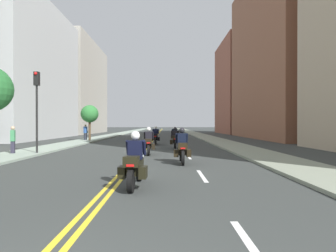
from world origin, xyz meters
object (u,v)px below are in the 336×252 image
object	(u,v)px
motorcycle_1	(182,149)
motorcycle_5	(175,135)
motorcycle_4	(156,137)
traffic_light_near	(37,97)
pedestrian_0	(85,132)
motorcycle_0	(135,165)
motorcycle_2	(149,143)
pedestrian_1	(13,140)
street_tree_1	(90,114)
motorcycle_3	(175,140)

from	to	relation	value
motorcycle_1	motorcycle_5	world-z (taller)	motorcycle_1
motorcycle_1	motorcycle_4	xyz separation A→B (m)	(-1.66, 12.51, -0.00)
traffic_light_near	pedestrian_0	distance (m)	14.36
motorcycle_1	motorcycle_4	size ratio (longest dim) A/B	0.95
motorcycle_0	motorcycle_4	xyz separation A→B (m)	(-0.05, 17.53, 0.02)
motorcycle_4	traffic_light_near	xyz separation A→B (m)	(-6.65, -8.62, 2.70)
motorcycle_2	traffic_light_near	world-z (taller)	traffic_light_near
motorcycle_5	traffic_light_near	bearing A→B (deg)	-121.97
motorcycle_5	traffic_light_near	size ratio (longest dim) A/B	0.46
motorcycle_0	motorcycle_4	bearing A→B (deg)	92.91
motorcycle_2	pedestrian_1	world-z (taller)	pedestrian_1
motorcycle_0	pedestrian_0	world-z (taller)	pedestrian_0
motorcycle_1	street_tree_1	world-z (taller)	street_tree_1
motorcycle_4	motorcycle_5	distance (m)	5.11
motorcycle_1	traffic_light_near	bearing A→B (deg)	154.73
motorcycle_3	motorcycle_5	world-z (taller)	motorcycle_3
motorcycle_2	motorcycle_4	bearing A→B (deg)	87.02
motorcycle_2	motorcycle_4	xyz separation A→B (m)	(0.09, 8.53, 0.01)
traffic_light_near	motorcycle_1	bearing A→B (deg)	-25.12
motorcycle_4	pedestrian_0	distance (m)	9.45
motorcycle_0	motorcycle_5	bearing A→B (deg)	88.22
motorcycle_1	motorcycle_4	world-z (taller)	motorcycle_1
motorcycle_2	pedestrian_0	distance (m)	15.95
motorcycle_1	pedestrian_1	bearing A→B (deg)	159.01
pedestrian_1	motorcycle_3	bearing A→B (deg)	-81.78
motorcycle_0	motorcycle_3	size ratio (longest dim) A/B	1.01
traffic_light_near	street_tree_1	bearing A→B (deg)	92.06
traffic_light_near	motorcycle_0	bearing A→B (deg)	-53.05
traffic_light_near	pedestrian_1	world-z (taller)	traffic_light_near
motorcycle_1	pedestrian_0	world-z (taller)	pedestrian_0
motorcycle_4	traffic_light_near	distance (m)	11.21
traffic_light_near	street_tree_1	size ratio (longest dim) A/B	1.27
motorcycle_2	pedestrian_0	size ratio (longest dim) A/B	1.27
pedestrian_1	street_tree_1	size ratio (longest dim) A/B	0.44
motorcycle_0	street_tree_1	distance (m)	23.88
motorcycle_3	pedestrian_1	distance (m)	10.53
motorcycle_2	street_tree_1	world-z (taller)	street_tree_1
motorcycle_5	pedestrian_0	distance (m)	9.53
motorcycle_2	motorcycle_5	world-z (taller)	motorcycle_2
motorcycle_0	traffic_light_near	distance (m)	11.47
motorcycle_3	motorcycle_5	bearing A→B (deg)	89.01
motorcycle_2	street_tree_1	bearing A→B (deg)	114.93
pedestrian_1	motorcycle_4	bearing A→B (deg)	-58.89
traffic_light_near	street_tree_1	distance (m)	13.77
motorcycle_5	street_tree_1	size ratio (longest dim) A/B	0.58
motorcycle_3	pedestrian_0	xyz separation A→B (m)	(-9.28, 9.85, 0.27)
motorcycle_2	pedestrian_1	xyz separation A→B (m)	(-7.82, -0.34, 0.22)
motorcycle_3	pedestrian_0	distance (m)	13.54
motorcycle_4	motorcycle_2	bearing A→B (deg)	-90.94
motorcycle_3	street_tree_1	size ratio (longest dim) A/B	0.57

